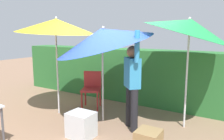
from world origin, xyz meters
name	(u,v)px	position (x,y,z in m)	size (l,w,h in m)	color
ground_plane	(104,127)	(0.00, 0.00, 0.00)	(24.00, 24.00, 0.00)	#937056
hedge_row	(144,76)	(0.00, 1.92, 0.70)	(8.00, 0.70, 1.40)	#2D7033
umbrella_rainbow	(56,26)	(-1.32, 0.11, 1.99)	(1.72, 1.71, 2.20)	silver
umbrella_orange	(189,27)	(1.32, 0.88, 1.93)	(1.71, 1.68, 2.36)	silver
umbrella_yellow	(103,37)	(-0.18, 0.25, 1.75)	(2.06, 2.00, 2.28)	silver
person_vendor	(132,81)	(0.48, 0.24, 0.93)	(0.45, 0.45, 1.88)	black
chair_plastic	(92,87)	(-0.93, 0.85, 0.51)	(0.59, 0.59, 0.89)	#B72D2D
cooler_box	(81,125)	(-0.12, -0.54, 0.23)	(0.45, 0.37, 0.45)	silver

